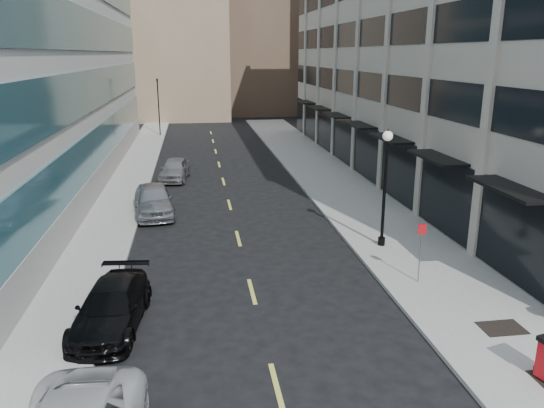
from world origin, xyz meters
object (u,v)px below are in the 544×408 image
object	(u,v)px
car_grey_sedan	(175,169)
sign_post	(421,243)
car_silver_sedan	(154,200)
traffic_signal	(157,82)
car_black_pickup	(111,307)
lamppost	(385,178)

from	to	relation	value
car_grey_sedan	sign_post	distance (m)	21.73
car_silver_sedan	sign_post	size ratio (longest dim) A/B	2.01
traffic_signal	sign_post	size ratio (longest dim) A/B	2.78
traffic_signal	car_black_pickup	distance (m)	42.30
car_black_pickup	sign_post	world-z (taller)	sign_post
car_silver_sedan	lamppost	xyz separation A→B (m)	(10.66, -6.87, 2.45)
traffic_signal	sign_post	xyz separation A→B (m)	(11.90, -40.39, -3.96)
car_black_pickup	car_grey_sedan	bearing A→B (deg)	92.04
traffic_signal	car_black_pickup	bearing A→B (deg)	-89.05
traffic_signal	lamppost	xyz separation A→B (m)	(11.90, -36.27, -2.41)
lamppost	sign_post	distance (m)	4.40
car_silver_sedan	car_grey_sedan	bearing A→B (deg)	76.69
car_black_pickup	car_grey_sedan	world-z (taller)	car_grey_sedan
car_grey_sedan	lamppost	world-z (taller)	lamppost
car_black_pickup	lamppost	xyz separation A→B (m)	(11.20, 5.73, 2.60)
traffic_signal	car_silver_sedan	size ratio (longest dim) A/B	1.38
car_black_pickup	car_grey_sedan	distance (m)	21.05
traffic_signal	car_grey_sedan	bearing A→B (deg)	-84.16
car_silver_sedan	lamppost	world-z (taller)	lamppost
lamppost	sign_post	size ratio (longest dim) A/B	2.14
car_silver_sedan	lamppost	bearing A→B (deg)	-39.92
car_grey_sedan	car_black_pickup	bearing A→B (deg)	-86.17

